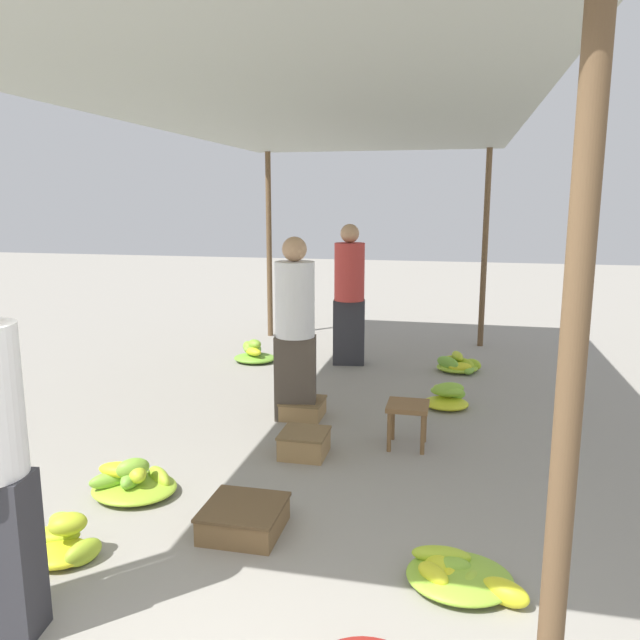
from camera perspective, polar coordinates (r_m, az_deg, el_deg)
The scene contains 16 objects.
canopy_post_front_right at distance 2.00m, azimuth 21.63°, elevation -9.45°, with size 0.08×0.08×2.73m, color brown.
canopy_post_back_left at distance 9.39m, azimuth -4.67°, elevation 6.76°, with size 0.08×0.08×2.73m, color brown.
canopy_post_back_right at distance 8.97m, azimuth 14.83°, elevation 6.24°, with size 0.08×0.08×2.73m, color brown.
canopy_tarp at distance 5.58m, azimuth -0.18°, elevation 18.27°, with size 3.52×7.49×0.04m, color #9EA399.
stool at distance 5.29m, azimuth 8.02°, elevation -8.32°, with size 0.34×0.34×0.38m.
banana_pile_left_0 at distance 8.02m, azimuth -6.08°, elevation -3.07°, with size 0.54×0.47×0.30m.
banana_pile_left_1 at distance 4.08m, azimuth -22.44°, elevation -18.24°, with size 0.54×0.36×0.28m.
banana_pile_left_2 at distance 4.70m, azimuth -16.71°, elevation -13.95°, with size 0.60×0.52×0.29m.
banana_pile_right_0 at distance 7.72m, azimuth 12.56°, elevation -4.05°, with size 0.59×0.47×0.24m.
banana_pile_right_1 at distance 6.39m, azimuth 11.53°, elevation -6.90°, with size 0.45×0.47×0.26m.
banana_pile_right_2 at distance 3.68m, azimuth 12.52°, elevation -21.81°, with size 0.66×0.50×0.16m.
crate_near at distance 6.00m, azimuth -1.57°, elevation -8.05°, with size 0.39×0.39×0.17m.
crate_mid at distance 5.15m, azimuth -1.45°, elevation -11.20°, with size 0.38×0.38×0.20m.
crate_far at distance 4.10m, azimuth -6.97°, elevation -17.56°, with size 0.48×0.48×0.18m.
shopper_walking_mid at distance 5.75m, azimuth -2.30°, elevation -0.60°, with size 0.42×0.42×1.72m.
shopper_walking_far at distance 7.74m, azimuth 2.69°, elevation 2.52°, with size 0.42×0.42×1.76m.
Camera 1 is at (1.23, -1.55, 2.03)m, focal length 35.00 mm.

